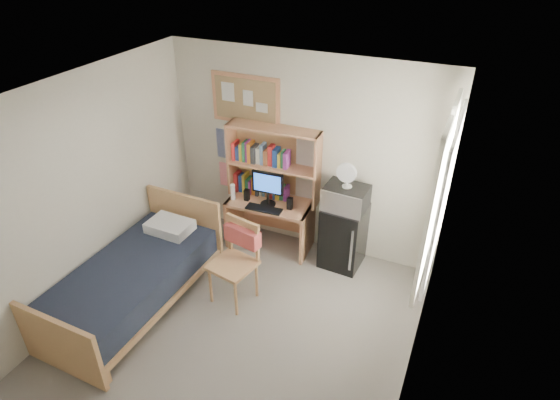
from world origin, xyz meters
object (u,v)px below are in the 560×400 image
at_px(desk_chair, 232,264).
at_px(speaker_left, 247,195).
at_px(monitor, 268,190).
at_px(bulletin_board, 246,100).
at_px(desk_fan, 348,176).
at_px(desk, 270,224).
at_px(mini_fridge, 343,236).
at_px(speaker_right, 290,203).
at_px(bed, 133,285).
at_px(microwave, 346,198).

bearing_deg(desk_chair, speaker_left, 119.60).
xyz_separation_m(desk_chair, monitor, (-0.06, 1.08, 0.40)).
bearing_deg(bulletin_board, desk_fan, -10.56).
height_order(desk, monitor, monitor).
relative_size(bulletin_board, speaker_left, 6.04).
distance_m(desk_chair, desk_fan, 1.68).
bearing_deg(speaker_left, bulletin_board, 110.45).
bearing_deg(desk_fan, bulletin_board, 172.81).
distance_m(desk, monitor, 0.57).
height_order(desk, mini_fridge, mini_fridge).
bearing_deg(speaker_left, speaker_right, 0.00).
xyz_separation_m(desk_chair, speaker_right, (0.24, 1.10, 0.25)).
relative_size(desk, mini_fridge, 1.30).
distance_m(desk, bed, 1.93).
height_order(speaker_right, microwave, microwave).
distance_m(bulletin_board, speaker_right, 1.42).
bearing_deg(bulletin_board, bed, -103.88).
distance_m(desk_chair, mini_fridge, 1.51).
xyz_separation_m(desk, speaker_left, (-0.30, -0.08, 0.42)).
xyz_separation_m(bulletin_board, desk_fan, (1.46, -0.27, -0.63)).
distance_m(bulletin_board, bed, 2.60).
height_order(mini_fridge, monitor, monitor).
distance_m(bulletin_board, desk_chair, 2.07).
bearing_deg(mini_fridge, bulletin_board, 173.58).
xyz_separation_m(bulletin_board, desk, (0.45, -0.28, -1.58)).
bearing_deg(desk_chair, microwave, 61.57).
relative_size(bulletin_board, bed, 0.46).
distance_m(bed, desk_fan, 2.77).
distance_m(bulletin_board, microwave, 1.75).
distance_m(monitor, microwave, 1.01).
relative_size(desk, desk_fan, 3.70).
bearing_deg(desk_fan, microwave, 0.00).
bearing_deg(mini_fridge, desk, -174.84).
distance_m(bulletin_board, desk_fan, 1.61).
xyz_separation_m(bed, desk_fan, (1.95, 1.69, 1.01)).
distance_m(desk, speaker_right, 0.52).
relative_size(desk_chair, mini_fridge, 1.21).
bearing_deg(desk_fan, desk_chair, -125.98).
height_order(desk_chair, monitor, monitor).
distance_m(speaker_right, desk_fan, 0.88).
distance_m(monitor, speaker_left, 0.33).
relative_size(bed, monitor, 4.63).
relative_size(speaker_left, microwave, 0.31).
bearing_deg(desk, speaker_right, -11.31).
bearing_deg(bed, speaker_right, 54.37).
relative_size(desk, monitor, 2.47).
bearing_deg(mini_fridge, speaker_left, -171.95).
bearing_deg(mini_fridge, desk_chair, -125.53).
height_order(bulletin_board, desk_chair, bulletin_board).
xyz_separation_m(desk, monitor, (0.00, -0.06, 0.57)).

